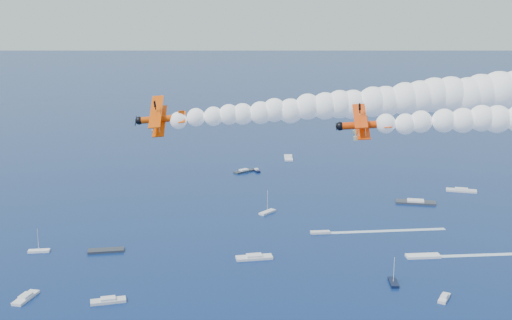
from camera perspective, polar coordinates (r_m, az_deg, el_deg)
The scene contains 4 objects.
biplane_lead at distance 95.73m, azimuth 9.30°, elevation 2.99°, with size 7.83×8.79×5.29m, color #EC3B04, non-canonical shape.
biplane_trail at distance 109.13m, azimuth -8.15°, elevation 3.51°, with size 8.19×9.19×5.54m, color #E24704, non-canonical shape.
smoke_trail_trail at distance 109.68m, azimuth 9.19°, elevation 4.86°, with size 53.70×44.27×12.02m, color white, non-canonical shape.
spectator_boats at distance 205.27m, azimuth 11.44°, elevation -7.20°, with size 216.89×174.54×0.70m.
Camera 1 is at (63.93, -58.59, 71.83)m, focal length 46.51 mm.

